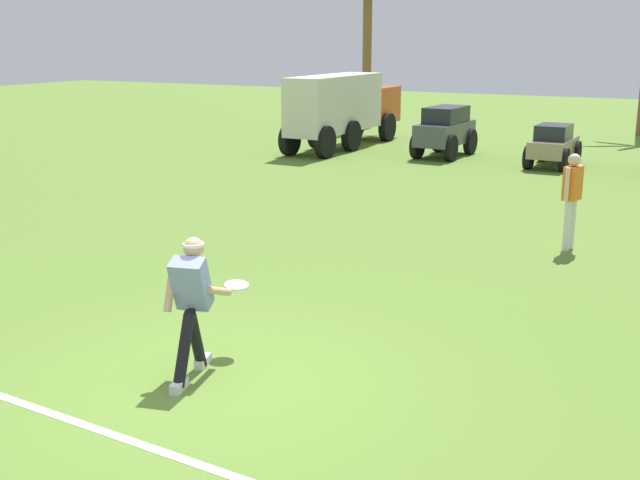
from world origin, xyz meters
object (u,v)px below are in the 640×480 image
Objects in this scene: parked_car_slot_b at (553,145)px; frisbee_in_flight at (237,285)px; frisbee_thrower at (192,300)px; teammate_near_sideline at (572,192)px; box_truck at (343,107)px; parked_car_slot_a at (445,130)px; palm_tree_far_left at (367,39)px.

frisbee_in_flight is at bearing -91.38° from parked_car_slot_b.
frisbee_in_flight is at bearing 89.41° from frisbee_thrower.
teammate_near_sideline is at bearing 68.26° from frisbee_in_flight.
box_truck is at bearing 133.01° from teammate_near_sideline.
teammate_near_sideline is (2.40, 6.79, 0.14)m from frisbee_thrower.
frisbee_in_flight is 6.46m from teammate_near_sideline.
frisbee_thrower is 0.80m from frisbee_in_flight.
palm_tree_far_left reaches higher than parked_car_slot_a.
frisbee_in_flight is at bearing -111.74° from teammate_near_sideline.
parked_car_slot_a is 0.47× the size of palm_tree_far_left.
frisbee_in_flight is (0.01, 0.79, -0.07)m from frisbee_thrower.
parked_car_slot_b is at bearing -35.44° from palm_tree_far_left.
box_truck is at bearing 174.31° from parked_car_slot_a.
teammate_near_sideline is 8.68m from parked_car_slot_b.
parked_car_slot_b is 10.13m from palm_tree_far_left.
teammate_near_sideline is (2.39, 6.00, 0.21)m from frisbee_in_flight.
frisbee_thrower is at bearing -68.97° from box_truck.
frisbee_in_flight is 0.06× the size of box_truck.
parked_car_slot_a is at bearing -47.48° from palm_tree_far_left.
parked_car_slot_a reaches higher than frisbee_in_flight.
parked_car_slot_b is 0.37× the size of box_truck.
teammate_near_sideline reaches higher than frisbee_in_flight.
parked_car_slot_a is (-5.15, 8.80, -0.20)m from teammate_near_sideline.
parked_car_slot_b is at bearing -6.76° from parked_car_slot_a.
frisbee_in_flight is 16.34m from box_truck.
parked_car_slot_b is 0.43× the size of palm_tree_far_left.
box_truck is at bearing 112.05° from frisbee_in_flight.
parked_car_slot_a is (-2.75, 15.59, -0.06)m from frisbee_thrower.
parked_car_slot_a is (-2.76, 14.80, 0.01)m from frisbee_in_flight.
frisbee_thrower is at bearing -80.00° from parked_car_slot_a.
frisbee_in_flight is at bearing -67.95° from box_truck.
box_truck is 1.16× the size of palm_tree_far_left.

